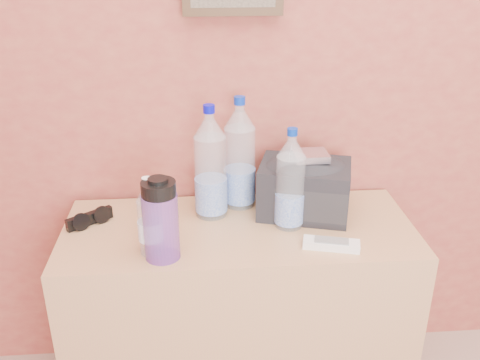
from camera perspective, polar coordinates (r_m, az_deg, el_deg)
name	(u,v)px	position (r m, az deg, el deg)	size (l,w,h in m)	color
dresser	(239,315)	(1.84, -0.11, -14.20)	(1.08, 0.45, 0.68)	tan
pet_large_b	(240,159)	(1.72, -0.04, 2.27)	(0.10, 0.10, 0.37)	white
pet_large_c	(210,168)	(1.66, -3.17, 1.27)	(0.10, 0.10, 0.36)	silver
pet_large_d	(290,184)	(1.61, 5.37, -0.46)	(0.09, 0.09, 0.32)	white
pet_small	(150,220)	(1.50, -9.60, -4.26)	(0.07, 0.07, 0.23)	white
nalgene_bottle	(161,219)	(1.47, -8.47, -4.17)	(0.10, 0.10, 0.24)	purple
sunglasses	(90,219)	(1.72, -15.75, -3.98)	(0.15, 0.06, 0.04)	black
ac_remote	(331,244)	(1.57, 9.72, -6.77)	(0.16, 0.05, 0.02)	white
toiletry_bag	(304,186)	(1.71, 6.89, -0.61)	(0.28, 0.20, 0.19)	black
foil_packet	(310,156)	(1.66, 7.52, 2.59)	(0.11, 0.09, 0.02)	silver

